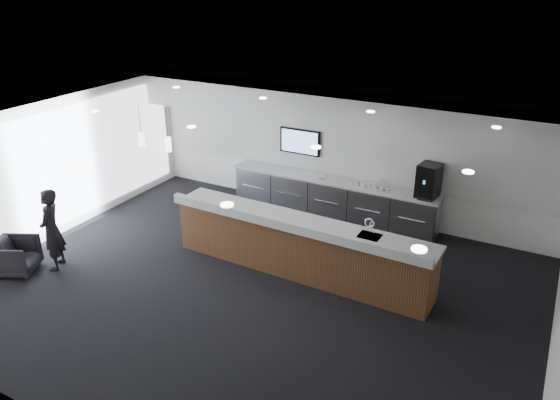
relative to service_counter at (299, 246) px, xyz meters
The scene contains 25 objects.
ground 1.21m from the service_counter, 115.91° to the right, with size 10.00×10.00×0.00m, color black.
ceiling 2.65m from the service_counter, 115.91° to the right, with size 10.00×8.00×0.02m, color black.
back_wall 3.22m from the service_counter, 98.66° to the left, with size 10.00×0.02×3.00m, color white.
left_wall 5.62m from the service_counter, behind, with size 0.02×8.00×3.00m, color white.
soffit_bulkhead 3.36m from the service_counter, 100.13° to the left, with size 10.00×0.90×0.70m, color silver.
alcove_panel 3.22m from the service_counter, 98.74° to the left, with size 9.80×0.06×1.40m, color silver.
window_blinds_wall 5.58m from the service_counter, behind, with size 0.04×7.36×2.55m, color white.
back_credenza 2.73m from the service_counter, 99.80° to the left, with size 5.06×0.66×0.95m.
wall_tv 3.47m from the service_counter, 116.38° to the left, with size 1.05×0.08×0.62m.
pendant_left 3.32m from the service_counter, behind, with size 0.12×0.12×0.30m, color #FAEDC3.
pendant_right 3.94m from the service_counter, behind, with size 0.12×0.12×0.30m, color #FAEDC3.
ceiling_can_lights 2.62m from the service_counter, 115.91° to the right, with size 7.00×5.00×0.02m, color silver, non-canonical shape.
service_counter is the anchor object (origin of this frame).
coffee_machine 3.30m from the service_counter, 57.33° to the left, with size 0.49×0.58×0.74m.
info_sign_left 2.74m from the service_counter, 105.26° to the left, with size 0.16×0.02×0.22m, color silver.
info_sign_right 2.77m from the service_counter, 73.06° to the left, with size 0.20×0.02×0.27m, color silver.
armchair 5.53m from the service_counter, 151.74° to the right, with size 0.74×0.76×0.69m, color black.
lounge_guest 4.83m from the service_counter, 154.06° to the right, with size 0.61×0.40×1.66m, color black.
cup_0 2.77m from the service_counter, 70.91° to the left, with size 0.11×0.11×0.10m, color white.
cup_1 2.73m from the service_counter, 73.72° to the left, with size 0.11×0.11×0.10m, color white.
cup_2 2.69m from the service_counter, 76.62° to the left, with size 0.11×0.11×0.10m, color white.
cup_3 2.67m from the service_counter, 79.58° to the left, with size 0.11×0.11×0.10m, color white.
cup_4 2.64m from the service_counter, 82.61° to the left, with size 0.11×0.11×0.10m, color white.
cup_5 2.63m from the service_counter, 85.68° to the left, with size 0.11×0.11×0.10m, color white.
cup_6 2.62m from the service_counter, 88.77° to the left, with size 0.11×0.11×0.10m, color white.
Camera 1 is at (4.56, -7.39, 5.60)m, focal length 35.00 mm.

